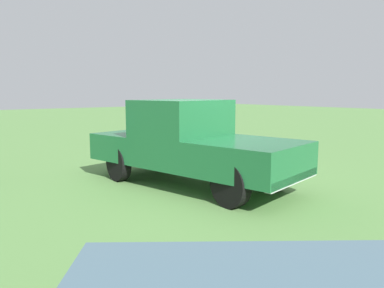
% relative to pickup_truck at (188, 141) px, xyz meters
% --- Properties ---
extents(ground_plane, '(80.00, 80.00, 0.00)m').
position_rel_pickup_truck_xyz_m(ground_plane, '(-0.05, -0.26, -0.96)').
color(ground_plane, '#5B8C47').
extents(pickup_truck, '(5.06, 2.77, 1.84)m').
position_rel_pickup_truck_xyz_m(pickup_truck, '(0.00, 0.00, 0.00)').
color(pickup_truck, black).
rests_on(pickup_truck, ground_plane).
extents(person_bystander, '(0.42, 0.42, 1.60)m').
position_rel_pickup_truck_xyz_m(person_bystander, '(5.44, -3.25, -0.06)').
color(person_bystander, navy).
rests_on(person_bystander, ground_plane).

